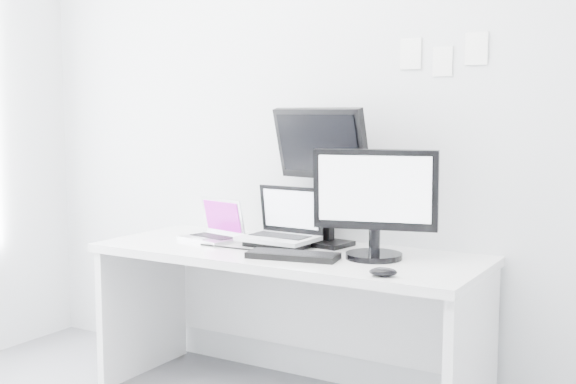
{
  "coord_description": "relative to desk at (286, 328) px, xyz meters",
  "views": [
    {
      "loc": [
        1.67,
        -1.55,
        1.36
      ],
      "look_at": [
        0.02,
        1.23,
        1.0
      ],
      "focal_mm": 45.21,
      "sensor_mm": 36.0,
      "label": 1
    }
  ],
  "objects": [
    {
      "name": "samsung_monitor",
      "position": [
        0.42,
        0.02,
        0.61
      ],
      "size": [
        0.58,
        0.37,
        0.49
      ],
      "primitive_type": "cube",
      "rotation": [
        0.0,
        0.0,
        0.26
      ],
      "color": "black",
      "rests_on": "desk"
    },
    {
      "name": "desk",
      "position": [
        0.0,
        0.0,
        0.0
      ],
      "size": [
        1.8,
        0.7,
        0.73
      ],
      "primitive_type": "cube",
      "color": "silver",
      "rests_on": "ground"
    },
    {
      "name": "wall_note_0",
      "position": [
        0.45,
        0.34,
        1.26
      ],
      "size": [
        0.1,
        0.0,
        0.14
      ],
      "primitive_type": "cube",
      "color": "white",
      "rests_on": "back_wall"
    },
    {
      "name": "speaker",
      "position": [
        -0.17,
        0.29,
        0.44
      ],
      "size": [
        0.08,
        0.08,
        0.16
      ],
      "primitive_type": "cube",
      "rotation": [
        0.0,
        0.0,
        0.05
      ],
      "color": "black",
      "rests_on": "desk"
    },
    {
      "name": "mouse",
      "position": [
        0.59,
        -0.27,
        0.38
      ],
      "size": [
        0.13,
        0.1,
        0.04
      ],
      "primitive_type": "ellipsoid",
      "rotation": [
        0.0,
        0.0,
        0.36
      ],
      "color": "black",
      "rests_on": "desk"
    },
    {
      "name": "wall_note_1",
      "position": [
        0.6,
        0.34,
        1.22
      ],
      "size": [
        0.09,
        0.0,
        0.13
      ],
      "primitive_type": "cube",
      "color": "white",
      "rests_on": "back_wall"
    },
    {
      "name": "keyboard",
      "position": [
        0.12,
        -0.15,
        0.38
      ],
      "size": [
        0.41,
        0.21,
        0.03
      ],
      "primitive_type": "cube",
      "rotation": [
        0.0,
        0.0,
        0.19
      ],
      "color": "black",
      "rests_on": "desk"
    },
    {
      "name": "macbook",
      "position": [
        -0.45,
        0.02,
        0.47
      ],
      "size": [
        0.33,
        0.27,
        0.21
      ],
      "primitive_type": "cube",
      "rotation": [
        0.0,
        0.0,
        -0.23
      ],
      "color": "#B8B7BC",
      "rests_on": "desk"
    },
    {
      "name": "dell_laptop",
      "position": [
        -0.08,
        0.06,
        0.51
      ],
      "size": [
        0.35,
        0.28,
        0.29
      ],
      "primitive_type": "cube",
      "rotation": [
        0.0,
        0.0,
        -0.04
      ],
      "color": "silver",
      "rests_on": "desk"
    },
    {
      "name": "back_wall",
      "position": [
        0.0,
        0.35,
        0.99
      ],
      "size": [
        3.6,
        0.0,
        3.6
      ],
      "primitive_type": "plane",
      "rotation": [
        1.57,
        0.0,
        0.0
      ],
      "color": "silver",
      "rests_on": "ground"
    },
    {
      "name": "rear_monitor",
      "position": [
        0.09,
        0.2,
        0.7
      ],
      "size": [
        0.51,
        0.25,
        0.67
      ],
      "primitive_type": "cube",
      "rotation": [
        0.0,
        0.0,
        -0.15
      ],
      "color": "black",
      "rests_on": "desk"
    },
    {
      "name": "wall_note_2",
      "position": [
        0.75,
        0.34,
        1.26
      ],
      "size": [
        0.1,
        0.0,
        0.14
      ],
      "primitive_type": "cube",
      "color": "white",
      "rests_on": "back_wall"
    }
  ]
}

